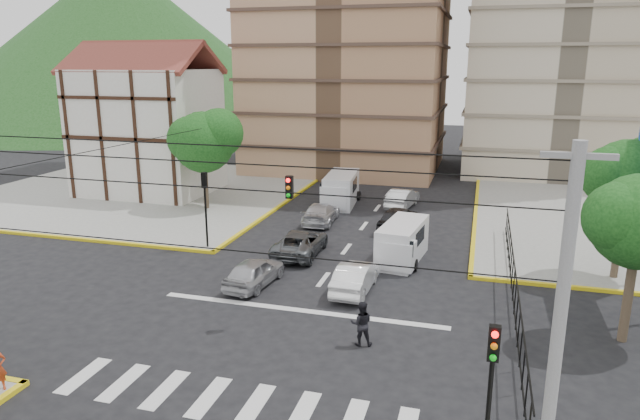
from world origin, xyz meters
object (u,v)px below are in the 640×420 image
(traffic_light_se, at_px, (491,380))
(van_right_lane, at_px, (402,244))
(pedestrian_crosswalk, at_px, (361,323))
(car_white_front_right, at_px, (355,277))
(van_left_lane, at_px, (340,190))
(traffic_light_nw, at_px, (205,197))
(car_silver_front_left, at_px, (254,272))

(traffic_light_se, distance_m, van_right_lane, 17.20)
(traffic_light_se, relative_size, pedestrian_crosswalk, 2.47)
(car_white_front_right, bearing_deg, van_left_lane, -72.02)
(pedestrian_crosswalk, bearing_deg, van_right_lane, -104.67)
(van_left_lane, xyz_separation_m, pedestrian_crosswalk, (6.10, -21.21, -0.27))
(traffic_light_nw, relative_size, car_white_front_right, 1.04)
(van_right_lane, distance_m, pedestrian_crosswalk, 9.83)
(traffic_light_se, height_order, pedestrian_crosswalk, traffic_light_se)
(van_right_lane, height_order, car_silver_front_left, van_right_lane)
(car_silver_front_left, relative_size, car_white_front_right, 0.96)
(van_right_lane, xyz_separation_m, pedestrian_crosswalk, (-0.15, -9.83, -0.15))
(car_white_front_right, xyz_separation_m, pedestrian_crosswalk, (1.38, -5.15, 0.19))
(van_left_lane, relative_size, car_silver_front_left, 1.33)
(traffic_light_nw, xyz_separation_m, pedestrian_crosswalk, (11.03, -8.93, -2.22))
(traffic_light_se, relative_size, car_silver_front_left, 1.07)
(traffic_light_nw, relative_size, car_silver_front_left, 1.07)
(car_silver_front_left, xyz_separation_m, car_white_front_right, (4.87, 0.69, 0.00))
(van_right_lane, bearing_deg, traffic_light_nw, -168.62)
(car_white_front_right, bearing_deg, traffic_light_nw, -19.81)
(traffic_light_nw, distance_m, van_left_lane, 13.38)
(van_right_lane, relative_size, car_silver_front_left, 1.20)
(traffic_light_nw, relative_size, van_right_lane, 0.89)
(traffic_light_nw, relative_size, pedestrian_crosswalk, 2.47)
(van_right_lane, bearing_deg, car_white_front_right, -101.32)
(car_white_front_right, bearing_deg, traffic_light_se, 118.29)
(van_right_lane, distance_m, car_white_front_right, 4.93)
(traffic_light_nw, height_order, pedestrian_crosswalk, traffic_light_nw)
(traffic_light_nw, bearing_deg, pedestrian_crosswalk, -39.01)
(car_silver_front_left, height_order, pedestrian_crosswalk, pedestrian_crosswalk)
(van_left_lane, height_order, car_silver_front_left, van_left_lane)
(traffic_light_se, bearing_deg, van_left_lane, 110.95)
(pedestrian_crosswalk, bearing_deg, car_white_front_right, -88.81)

